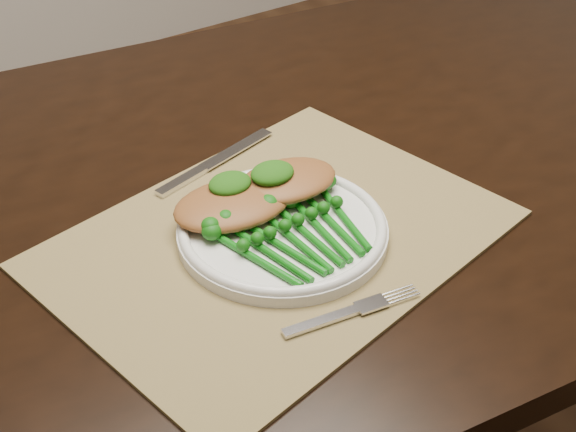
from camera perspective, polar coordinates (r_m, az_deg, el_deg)
dining_table at (r=1.29m, az=-0.10°, el=-10.48°), size 1.70×1.10×0.75m
placemat at (r=0.92m, az=-0.80°, el=-1.59°), size 0.56×0.45×0.00m
dinner_plate at (r=0.91m, az=-0.39°, el=-0.91°), size 0.24×0.24×0.02m
knife at (r=1.04m, az=-5.90°, el=3.48°), size 0.20×0.07×0.01m
fork at (r=0.83m, az=5.18°, el=-6.54°), size 0.16×0.04×0.00m
chicken_fillet_left at (r=0.92m, az=-3.97°, el=0.85°), size 0.15×0.12×0.03m
chicken_fillet_right at (r=0.95m, az=-0.08°, el=2.53°), size 0.13×0.10×0.03m
pesto_dollop_left at (r=0.93m, az=-4.16°, el=2.32°), size 0.05×0.04×0.02m
pesto_dollop_right at (r=0.94m, az=-1.12°, el=3.08°), size 0.05×0.05×0.02m
broccolini_bundle at (r=0.89m, az=0.97°, el=-1.52°), size 0.15×0.17×0.04m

